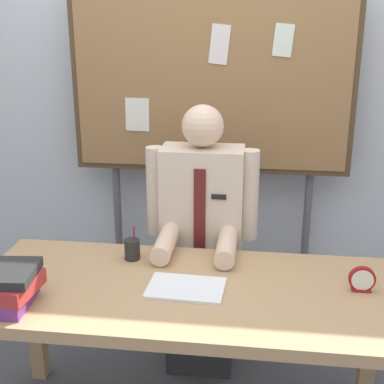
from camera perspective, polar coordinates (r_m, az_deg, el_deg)
The scene contains 8 objects.
back_wall at distance 3.11m, azimuth 2.40°, elevation 10.18°, with size 6.40×0.08×2.70m, color silver.
desk at distance 2.23m, azimuth -0.57°, elevation -12.13°, with size 1.75×0.76×0.75m.
person at distance 2.72m, azimuth 1.05°, elevation -6.44°, with size 0.55×0.56×1.40m.
bulletin_board at distance 2.90m, azimuth 2.06°, elevation 11.45°, with size 1.52×0.09×1.98m.
book_stack at distance 2.14m, azimuth -19.18°, elevation -9.52°, with size 0.23×0.25×0.15m.
open_notebook at distance 2.17m, azimuth -0.73°, elevation -10.24°, with size 0.31×0.21×0.01m, color white.
desk_clock at distance 2.24m, azimuth 17.75°, elevation -8.99°, with size 0.11×0.04×0.11m.
pen_holder at distance 2.42m, azimuth -6.42°, elevation -6.09°, with size 0.07×0.07×0.16m.
Camera 1 is at (0.27, -1.90, 1.79)m, focal length 49.78 mm.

